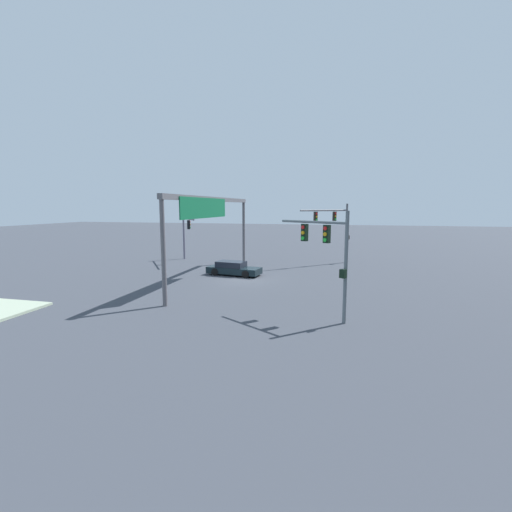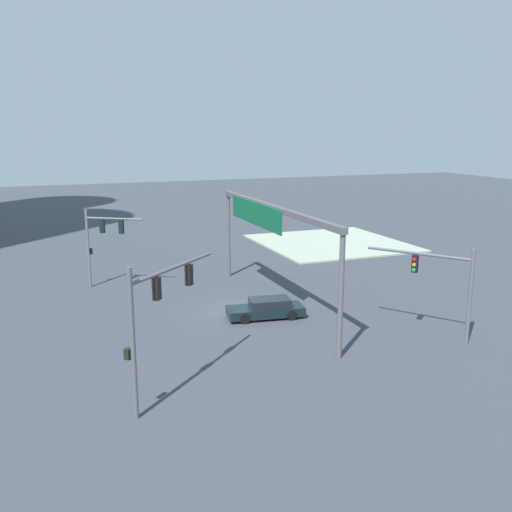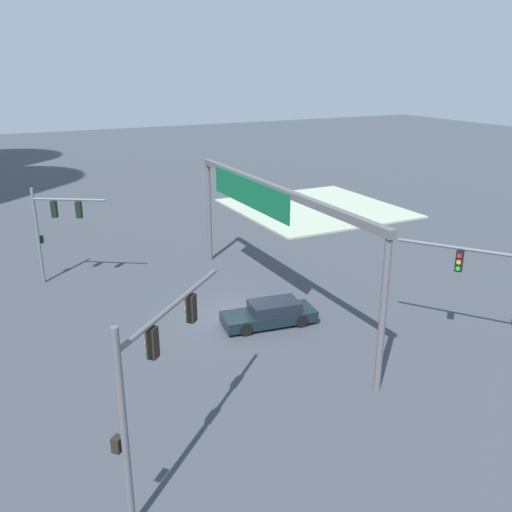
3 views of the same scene
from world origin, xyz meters
The scene contains 7 objects.
ground_plane centered at (0.00, 0.00, 0.00)m, with size 184.57×184.57×0.00m, color #3D414A.
sidewalk_corner centered at (17.22, -16.19, 0.07)m, with size 14.14×13.81×0.15m, color #A4B498.
traffic_signal_near_corner centered at (-10.14, 7.09, 4.20)m, with size 4.33×4.83×6.26m.
traffic_signal_opposite_side centered at (8.98, 7.20, 3.84)m, with size 2.71×3.75×5.77m.
traffic_signal_cross_street centered at (-8.43, -8.92, 3.53)m, with size 4.93×3.52×5.25m.
overhead_sign_gantry centered at (0.61, -2.37, 5.59)m, with size 17.93×0.43×6.74m.
sedan_car_approaching centered at (-1.64, -1.38, 0.57)m, with size 2.37×4.89×1.21m.
Camera 2 is at (-32.13, 11.18, 11.35)m, focal length 39.40 mm.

